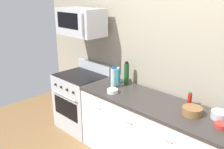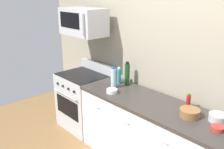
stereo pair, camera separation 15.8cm
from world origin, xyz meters
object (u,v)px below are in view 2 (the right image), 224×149
(bottle_dish_soap, at_px, (119,76))
(bowl_white_ceramic, at_px, (112,91))
(bowl_red_small, at_px, (218,128))
(bottle_water_clear, at_px, (113,78))
(bowl_steel_prep, at_px, (218,117))
(bottle_wine_green, at_px, (127,74))
(microwave, at_px, (83,22))
(bowl_wooden_salad, at_px, (190,113))
(bottle_hot_sauce_red, at_px, (188,101))
(range_oven, at_px, (84,100))

(bottle_dish_soap, xyz_separation_m, bowl_white_ceramic, (0.19, -0.31, -0.09))
(bowl_white_ceramic, bearing_deg, bowl_red_small, 5.28)
(bottle_water_clear, bearing_deg, bowl_steel_prep, 6.58)
(bottle_wine_green, bearing_deg, microwave, -167.78)
(bowl_red_small, distance_m, bowl_white_ceramic, 1.37)
(bowl_wooden_salad, distance_m, bowl_red_small, 0.33)
(bottle_wine_green, distance_m, bottle_hot_sauce_red, 0.99)
(bottle_dish_soap, xyz_separation_m, bowl_steel_prep, (1.47, -0.01, -0.07))
(bowl_white_ceramic, bearing_deg, microwave, 166.80)
(bowl_red_small, bearing_deg, bottle_wine_green, 170.51)
(bowl_steel_prep, bearing_deg, bowl_wooden_salad, -152.68)
(bottle_dish_soap, bearing_deg, bottle_hot_sauce_red, 1.67)
(range_oven, relative_size, bowl_wooden_salad, 4.97)
(bowl_white_ceramic, bearing_deg, bottle_dish_soap, 121.30)
(bowl_wooden_salad, bearing_deg, bottle_dish_soap, 173.45)
(bottle_dish_soap, height_order, bowl_red_small, bottle_dish_soap)
(microwave, relative_size, bottle_dish_soap, 3.12)
(bowl_wooden_salad, relative_size, bowl_white_ceramic, 1.49)
(range_oven, height_order, bottle_hot_sauce_red, bottle_hot_sauce_red)
(range_oven, xyz_separation_m, bottle_water_clear, (0.73, -0.02, 0.59))
(range_oven, relative_size, microwave, 1.44)
(bottle_dish_soap, xyz_separation_m, bowl_wooden_salad, (1.23, -0.14, -0.07))
(bottle_dish_soap, distance_m, bowl_wooden_salad, 1.24)
(range_oven, bearing_deg, bowl_white_ceramic, -10.31)
(microwave, xyz_separation_m, bottle_wine_green, (0.77, 0.17, -0.67))
(range_oven, relative_size, bottle_wine_green, 3.21)
(bowl_wooden_salad, height_order, bowl_white_ceramic, bowl_wooden_salad)
(bottle_water_clear, height_order, bowl_steel_prep, bottle_water_clear)
(microwave, xyz_separation_m, bowl_red_small, (2.22, -0.07, -0.81))
(microwave, relative_size, bowl_red_small, 5.86)
(bowl_white_ceramic, bearing_deg, bowl_steel_prep, 13.08)
(bottle_hot_sauce_red, bearing_deg, range_oven, -173.92)
(microwave, relative_size, bottle_wine_green, 2.24)
(bowl_white_ceramic, bearing_deg, bowl_wooden_salad, 9.34)
(bottle_hot_sauce_red, height_order, bottle_dish_soap, bottle_dish_soap)
(microwave, xyz_separation_m, bowl_white_ceramic, (0.85, -0.20, -0.80))
(bottle_wine_green, distance_m, bowl_wooden_salad, 1.14)
(bottle_water_clear, height_order, bowl_white_ceramic, bottle_water_clear)
(bottle_dish_soap, height_order, bowl_wooden_salad, bottle_dish_soap)
(bottle_water_clear, bearing_deg, bottle_wine_green, 80.39)
(bowl_steel_prep, bearing_deg, bottle_water_clear, -173.42)
(bottle_water_clear, distance_m, bowl_steel_prep, 1.42)
(range_oven, height_order, bowl_white_ceramic, range_oven)
(bottle_wine_green, height_order, bowl_wooden_salad, bottle_wine_green)
(microwave, xyz_separation_m, bottle_water_clear, (0.73, -0.06, -0.69))
(bowl_wooden_salad, height_order, bowl_red_small, bowl_wooden_salad)
(microwave, height_order, bowl_wooden_salad, microwave)
(microwave, bearing_deg, bottle_water_clear, -4.95)
(bottle_dish_soap, bearing_deg, bowl_wooden_salad, -6.55)
(bowl_red_small, bearing_deg, bowl_white_ceramic, -174.72)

